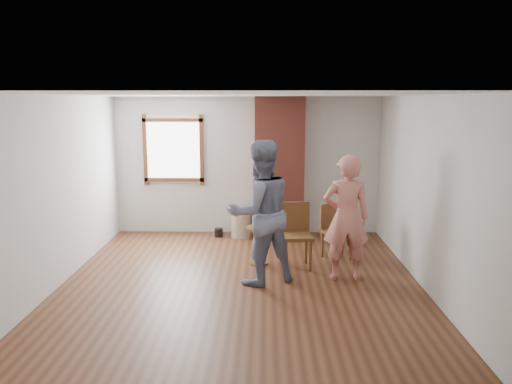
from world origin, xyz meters
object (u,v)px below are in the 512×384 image
dining_chair_right (335,228)px  man (260,213)px  side_table (259,239)px  dining_chair_left (296,231)px  stoneware_crock (242,223)px  person_pink (346,218)px

dining_chair_right → man: 1.73m
side_table → man: (0.02, -0.77, 0.60)m
dining_chair_right → man: man is taller
dining_chair_left → side_table: dining_chair_left is taller
dining_chair_left → side_table: bearing=168.2°
stoneware_crock → man: bearing=-81.2°
side_table → dining_chair_right: bearing=17.1°
stoneware_crock → person_pink: bearing=-54.7°
dining_chair_right → person_pink: (0.01, -1.00, 0.41)m
stoneware_crock → side_table: bearing=-77.9°
dining_chair_left → person_pink: size_ratio=0.55×
dining_chair_left → dining_chair_right: bearing=28.0°
person_pink → dining_chair_left: bearing=-40.5°
dining_chair_left → stoneware_crock: bearing=113.0°
side_table → person_pink: bearing=-26.8°
man → dining_chair_right: bearing=-162.7°
dining_chair_left → person_pink: (0.67, -0.56, 0.35)m
dining_chair_left → person_pink: person_pink is taller
person_pink → stoneware_crock: bearing=-55.3°
stoneware_crock → man: man is taller
side_table → dining_chair_left: bearing=-6.2°
dining_chair_right → side_table: 1.28m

